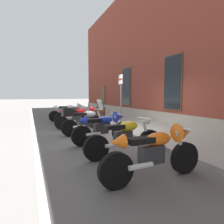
{
  "coord_description": "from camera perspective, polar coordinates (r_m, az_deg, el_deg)",
  "views": [
    {
      "loc": [
        7.21,
        -3.33,
        1.54
      ],
      "look_at": [
        0.11,
        -0.33,
        0.87
      ],
      "focal_mm": 31.48,
      "sensor_mm": 36.0,
      "label": 1
    }
  ],
  "objects": [
    {
      "name": "motorcycle_red_sport",
      "position": [
        8.98,
        -9.3,
        -1.25
      ],
      "size": [
        0.62,
        2.07,
        1.05
      ],
      "color": "black",
      "rests_on": "ground_plane"
    },
    {
      "name": "parking_sign",
      "position": [
        9.44,
        2.55,
        5.86
      ],
      "size": [
        0.36,
        0.07,
        2.39
      ],
      "color": "#4C4C51",
      "rests_on": "sidewalk"
    },
    {
      "name": "barrel_planter",
      "position": [
        11.66,
        -3.43,
        0.23
      ],
      "size": [
        0.63,
        0.63,
        1.03
      ],
      "color": "brown",
      "rests_on": "sidewalk"
    },
    {
      "name": "motorcycle_white_sport",
      "position": [
        11.75,
        -12.23,
        0.19
      ],
      "size": [
        0.62,
        2.18,
        1.07
      ],
      "color": "black",
      "rests_on": "ground_plane"
    },
    {
      "name": "lane_stripe",
      "position": [
        7.37,
        -21.53,
        -7.37
      ],
      "size": [
        33.6,
        0.12,
        0.01
      ],
      "primitive_type": "cube",
      "color": "silver",
      "rests_on": "ground_plane"
    },
    {
      "name": "motorcycle_orange_sport",
      "position": [
        3.69,
        13.11,
        -10.68
      ],
      "size": [
        0.62,
        2.13,
        1.0
      ],
      "color": "black",
      "rests_on": "ground_plane"
    },
    {
      "name": "motorcycle_blue_sport",
      "position": [
        6.22,
        -2.25,
        -4.16
      ],
      "size": [
        0.62,
        2.0,
        1.0
      ],
      "color": "black",
      "rests_on": "ground_plane"
    },
    {
      "name": "sidewalk",
      "position": [
        8.72,
        10.09,
        -4.79
      ],
      "size": [
        33.6,
        2.73,
        0.14
      ],
      "primitive_type": "cube",
      "color": "gray",
      "rests_on": "ground_plane"
    },
    {
      "name": "motorcycle_black_naked",
      "position": [
        10.52,
        -11.02,
        -0.89
      ],
      "size": [
        0.62,
        2.01,
        0.95
      ],
      "color": "black",
      "rests_on": "ground_plane"
    },
    {
      "name": "motorcycle_silver_touring",
      "position": [
        7.56,
        -8.09,
        -2.47
      ],
      "size": [
        0.62,
        1.98,
        1.35
      ],
      "color": "black",
      "rests_on": "ground_plane"
    },
    {
      "name": "motorcycle_yellow_naked",
      "position": [
        4.92,
        3.94,
        -7.48
      ],
      "size": [
        0.62,
        2.15,
        0.95
      ],
      "color": "black",
      "rests_on": "ground_plane"
    },
    {
      "name": "ground_plane",
      "position": [
        8.09,
        1.9,
        -5.98
      ],
      "size": [
        140.0,
        140.0,
        0.0
      ],
      "primitive_type": "plane",
      "color": "#565451"
    }
  ]
}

